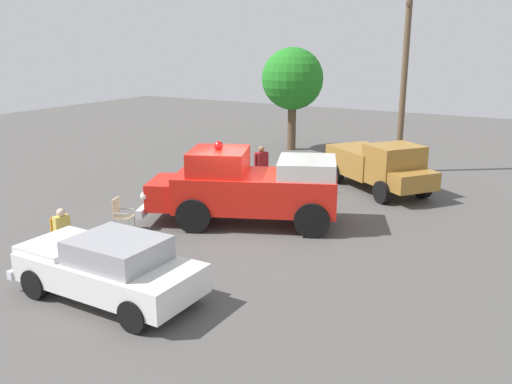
% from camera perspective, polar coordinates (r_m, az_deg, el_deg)
% --- Properties ---
extents(ground_plane, '(60.00, 60.00, 0.00)m').
position_cam_1_polar(ground_plane, '(16.85, -1.62, -3.61)').
color(ground_plane, '#514F4C').
extents(vintage_fire_truck, '(4.38, 6.32, 2.59)m').
position_cam_1_polar(vintage_fire_truck, '(16.79, -0.79, 0.60)').
color(vintage_fire_truck, black).
rests_on(vintage_fire_truck, ground).
extents(classic_hot_rod, '(1.91, 4.36, 1.46)m').
position_cam_1_polar(classic_hot_rod, '(12.52, -15.25, -7.52)').
color(classic_hot_rod, black).
rests_on(classic_hot_rod, ground).
extents(parked_pickup, '(4.30, 4.93, 1.90)m').
position_cam_1_polar(parked_pickup, '(21.14, 12.75, 2.77)').
color(parked_pickup, black).
rests_on(parked_pickup, ground).
extents(lawn_chair_near_truck, '(0.61, 0.61, 1.02)m').
position_cam_1_polar(lawn_chair_near_truck, '(15.42, -19.61, -4.07)').
color(lawn_chair_near_truck, '#B7BABF').
rests_on(lawn_chair_near_truck, ground).
extents(lawn_chair_by_car, '(0.64, 0.64, 1.02)m').
position_cam_1_polar(lawn_chair_by_car, '(16.78, -14.01, -2.05)').
color(lawn_chair_by_car, '#B7BABF').
rests_on(lawn_chair_by_car, ground).
extents(lawn_chair_spare, '(0.51, 0.52, 1.02)m').
position_cam_1_polar(lawn_chair_spare, '(20.29, 5.86, 1.39)').
color(lawn_chair_spare, '#B7BABF').
rests_on(lawn_chair_spare, ground).
extents(spectator_seated, '(0.50, 0.61, 1.29)m').
position_cam_1_polar(spectator_seated, '(15.27, -19.44, -3.82)').
color(spectator_seated, '#383842').
rests_on(spectator_seated, ground).
extents(spectator_standing, '(0.61, 0.42, 1.68)m').
position_cam_1_polar(spectator_standing, '(20.86, 0.56, 2.92)').
color(spectator_standing, '#2D334C').
rests_on(spectator_standing, ground).
extents(oak_tree_right, '(3.14, 3.14, 5.22)m').
position_cam_1_polar(oak_tree_right, '(28.33, 3.84, 11.66)').
color(oak_tree_right, brown).
rests_on(oak_tree_right, ground).
extents(utility_pole, '(1.69, 0.42, 7.51)m').
position_cam_1_polar(utility_pole, '(24.04, 15.20, 11.15)').
color(utility_pole, brown).
rests_on(utility_pole, ground).
extents(traffic_cone, '(0.40, 0.40, 0.64)m').
position_cam_1_polar(traffic_cone, '(14.72, -14.26, -5.74)').
color(traffic_cone, orange).
rests_on(traffic_cone, ground).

